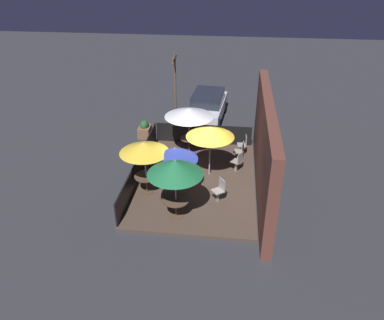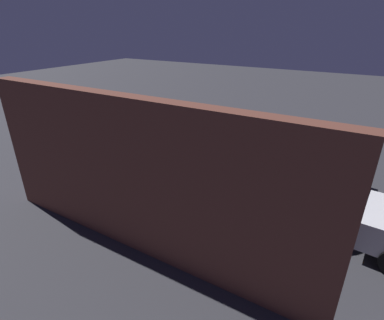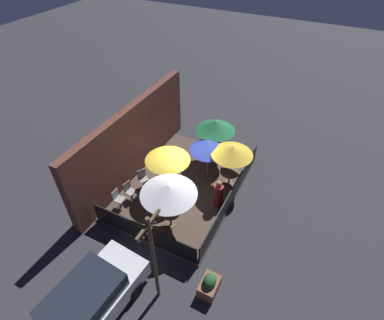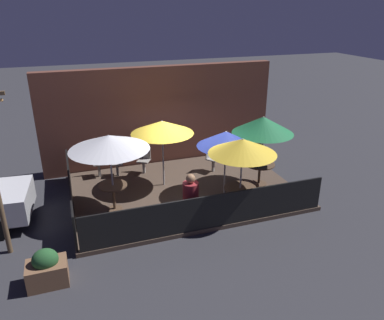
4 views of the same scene
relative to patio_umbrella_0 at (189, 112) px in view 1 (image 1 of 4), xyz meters
name	(u,v)px [view 1 (image 1 of 4)]	position (x,y,z in m)	size (l,w,h in m)	color
ground_plane	(196,182)	(2.26, 0.57, -2.16)	(60.00, 60.00, 0.00)	#2D2D33
patio_deck	(196,181)	(2.26, 0.57, -2.10)	(6.89, 4.82, 0.12)	#47382D
building_wall	(264,147)	(2.26, 3.21, -0.36)	(8.49, 0.36, 3.61)	brown
fence_front	(139,166)	(2.26, -1.80, -1.57)	(6.69, 0.05, 0.95)	black
fence_side_left	(204,134)	(-1.14, 0.57, -1.57)	(0.05, 4.62, 0.95)	black
patio_umbrella_0	(189,112)	(0.00, 0.00, 0.00)	(2.18, 2.18, 2.25)	#B2B2B7
patio_umbrella_1	(144,147)	(3.35, -1.25, -0.08)	(1.86, 1.86, 2.17)	#B2B2B7
patio_umbrella_2	(175,167)	(4.73, 0.12, -0.03)	(1.92, 1.92, 2.28)	#B2B2B7
patio_umbrella_3	(175,153)	(3.38, -0.11, -0.25)	(1.74, 1.74, 2.03)	#B2B2B7
patio_umbrella_4	(210,132)	(1.76, 1.07, -0.08)	(1.96, 1.96, 2.17)	#B2B2B7
dining_table_0	(189,141)	(0.00, 0.00, -1.43)	(0.80, 0.80, 0.78)	#4C3828
dining_table_1	(146,179)	(3.35, -1.25, -1.46)	(0.92, 0.92, 0.73)	#4C3828
dining_table_2	(176,203)	(4.73, 0.12, -1.47)	(0.95, 0.95, 0.71)	#4C3828
patio_chair_0	(219,190)	(3.64, 1.59, -1.54)	(0.56, 0.56, 0.93)	gray
patio_chair_1	(238,161)	(1.38, 2.25, -1.54)	(0.55, 0.55, 0.92)	gray
patio_chair_2	(243,144)	(-0.17, 2.48, -1.52)	(0.43, 0.43, 0.96)	gray
patio_chair_3	(240,151)	(0.45, 2.34, -1.54)	(0.47, 0.47, 0.93)	gray
patron_0	(153,160)	(1.87, -1.29, -1.43)	(0.46, 0.46, 1.38)	maroon
planter_box	(145,130)	(-1.79, -2.53, -1.79)	(0.84, 0.59, 0.87)	brown
light_post	(175,89)	(-2.69, -1.04, 0.13)	(1.10, 0.12, 4.12)	brown
parked_car_0	(208,106)	(-4.28, 0.51, -1.32)	(4.31, 2.04, 1.62)	silver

